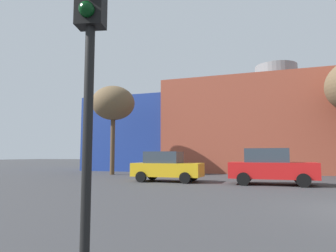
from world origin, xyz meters
name	(u,v)px	position (x,y,z in m)	size (l,w,h in m)	color
building_backdrop	(278,130)	(-2.15, 21.55, 4.01)	(37.48, 11.73, 10.31)	#9E4733
parked_car_0	(167,167)	(-8.67, 7.20, 0.86)	(3.99, 1.96, 1.73)	gold
parked_car_1	(271,167)	(-2.96, 7.20, 0.93)	(4.31, 2.11, 1.87)	red
traffic_light_near_left	(89,39)	(-5.10, -6.23, 2.96)	(0.40, 0.39, 4.03)	black
bare_tree_0	(113,104)	(-14.85, 11.91, 5.67)	(3.44, 3.44, 7.10)	brown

